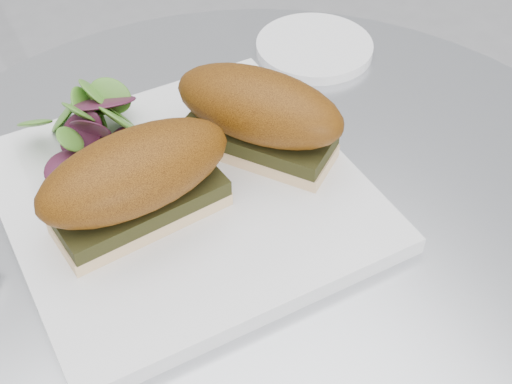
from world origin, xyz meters
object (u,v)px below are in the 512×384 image
saucer (314,47)px  sandwich_left (136,180)px  plate (184,196)px  sandwich_right (259,114)px

saucer → sandwich_left: bearing=-150.6°
plate → sandwich_left: sandwich_left is taller
sandwich_right → saucer: size_ratio=1.30×
plate → saucer: size_ratio=2.27×
plate → sandwich_right: 0.09m
sandwich_left → sandwich_right: bearing=6.5°
plate → sandwich_right: bearing=6.4°
sandwich_left → saucer: (0.27, 0.15, -0.05)m
plate → sandwich_right: size_ratio=1.74×
sandwich_left → saucer: 0.31m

